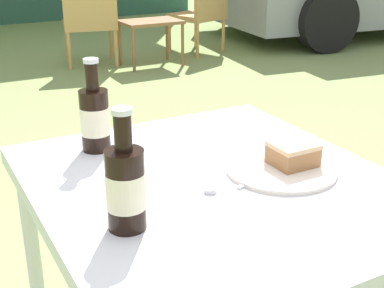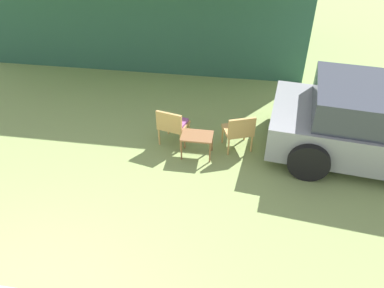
# 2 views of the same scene
# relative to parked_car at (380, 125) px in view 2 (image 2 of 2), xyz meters

# --- Properties ---
(parked_car) EXTENTS (4.09, 2.51, 1.39)m
(parked_car) POSITION_rel_parked_car_xyz_m (0.00, 0.00, 0.00)
(parked_car) COLOR gray
(parked_car) RESTS_ON ground_plane
(wicker_chair_cushioned) EXTENTS (0.60, 0.56, 0.76)m
(wicker_chair_cushioned) POSITION_rel_parked_car_xyz_m (-3.73, -0.17, -0.23)
(wicker_chair_cushioned) COLOR tan
(wicker_chair_cushioned) RESTS_ON ground_plane
(wicker_chair_plain) EXTENTS (0.64, 0.61, 0.76)m
(wicker_chair_plain) POSITION_rel_parked_car_xyz_m (-2.47, -0.18, -0.23)
(wicker_chair_plain) COLOR tan
(wicker_chair_plain) RESTS_ON ground_plane
(garden_side_table) EXTENTS (0.57, 0.40, 0.45)m
(garden_side_table) POSITION_rel_parked_car_xyz_m (-3.22, -0.48, -0.28)
(garden_side_table) COLOR brown
(garden_side_table) RESTS_ON ground_plane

